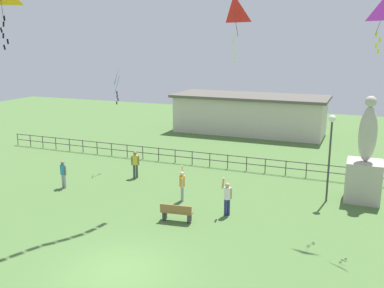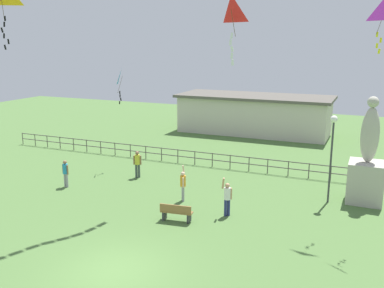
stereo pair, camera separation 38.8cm
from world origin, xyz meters
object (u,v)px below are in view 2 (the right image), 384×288
at_px(person_2, 137,162).
at_px(kite_2, 122,77).
at_px(person_0, 227,197).
at_px(person_1, 183,184).
at_px(kite_4, 231,12).
at_px(park_bench, 176,212).
at_px(statue_monument, 367,170).
at_px(person_3, 65,172).
at_px(lamppost, 332,140).

xyz_separation_m(person_2, kite_2, (-2.01, 1.81, 4.98)).
height_order(person_0, kite_2, kite_2).
height_order(person_0, person_2, person_0).
bearing_deg(person_1, kite_4, -51.76).
distance_m(park_bench, kite_2, 11.29).
bearing_deg(kite_4, statue_monument, 63.51).
bearing_deg(person_3, lamppost, 13.78).
relative_size(statue_monument, kite_2, 2.30).
xyz_separation_m(person_3, kite_4, (11.30, -4.71, 8.13)).
relative_size(lamppost, kite_4, 2.01).
bearing_deg(lamppost, person_0, -138.09).
height_order(person_0, person_1, person_0).
bearing_deg(person_2, statue_monument, 4.91).
distance_m(person_3, kite_2, 7.13).
distance_m(person_2, person_3, 4.27).
xyz_separation_m(statue_monument, kite_2, (-14.93, 0.70, 4.23)).
relative_size(statue_monument, person_1, 2.95).
xyz_separation_m(park_bench, person_3, (-7.91, 1.93, 0.44)).
xyz_separation_m(person_2, person_3, (-2.86, -3.18, -0.05)).
relative_size(person_0, person_1, 1.03).
height_order(person_1, person_2, person_1).
distance_m(kite_2, kite_4, 14.59).
xyz_separation_m(person_0, person_3, (-9.84, 0.35, -0.06)).
bearing_deg(lamppost, person_2, -178.59).
bearing_deg(person_1, person_3, -174.83).
height_order(park_bench, person_1, person_1).
xyz_separation_m(statue_monument, person_2, (-12.92, -1.11, -0.75)).
xyz_separation_m(park_bench, person_0, (1.93, 1.58, 0.50)).
xyz_separation_m(park_bench, person_1, (-0.83, 2.57, 0.47)).
height_order(person_1, kite_4, kite_4).
bearing_deg(person_1, statue_monument, 22.73).
relative_size(person_3, kite_4, 0.70).
bearing_deg(park_bench, person_3, 166.30).
bearing_deg(person_1, person_0, -19.65).
relative_size(park_bench, person_2, 0.93).
distance_m(person_0, kite_2, 11.57).
height_order(lamppost, person_2, lamppost).
distance_m(lamppost, person_0, 6.15).
relative_size(person_0, kite_4, 0.85).
bearing_deg(person_2, kite_2, 138.05).
xyz_separation_m(lamppost, kite_2, (-13.22, 1.53, 2.63)).
height_order(statue_monument, park_bench, statue_monument).
distance_m(person_0, person_1, 2.93).
relative_size(park_bench, person_0, 0.80).
bearing_deg(kite_2, person_1, -34.88).
relative_size(person_2, kite_4, 0.73).
bearing_deg(park_bench, kite_4, -39.41).
height_order(person_2, person_3, person_2).
bearing_deg(person_3, person_2, 48.00).
xyz_separation_m(park_bench, kite_4, (3.39, -2.78, 8.58)).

